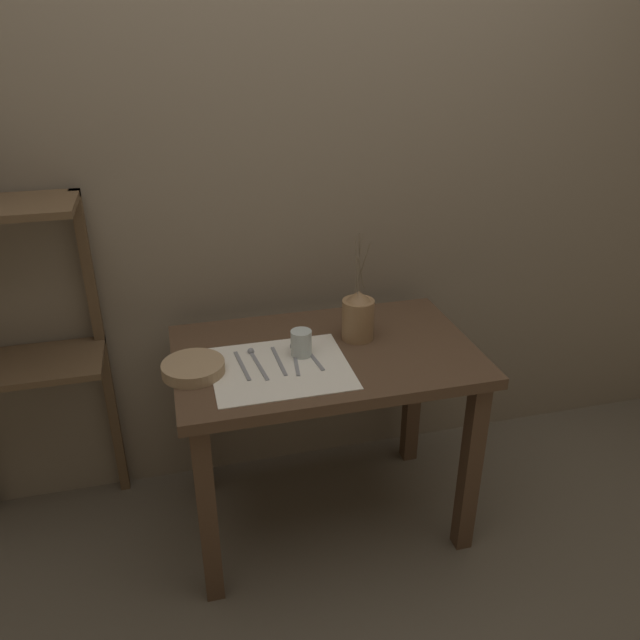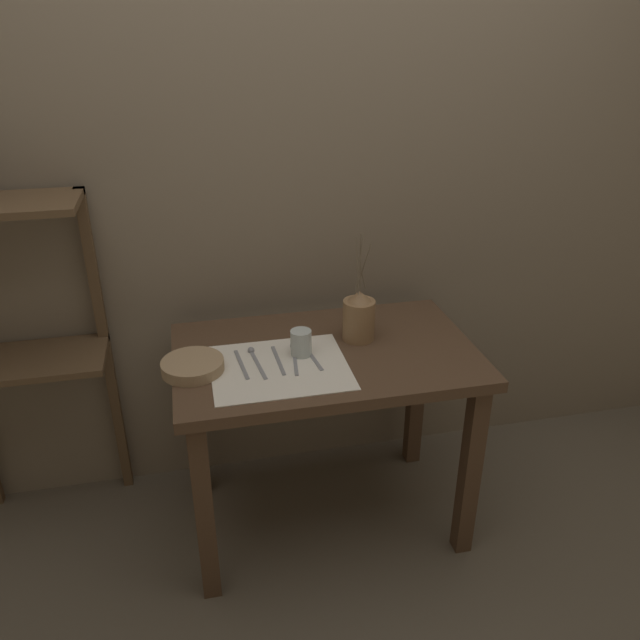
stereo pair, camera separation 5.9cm
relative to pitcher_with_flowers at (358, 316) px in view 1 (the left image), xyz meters
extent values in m
plane|color=brown|center=(-0.14, -0.06, -0.84)|extent=(12.00, 12.00, 0.00)
cube|color=#7A6B56|center=(-0.14, 0.38, 0.36)|extent=(7.00, 0.06, 2.40)
cube|color=#4C3523|center=(-0.14, -0.06, -0.11)|extent=(1.04, 0.66, 0.04)
cube|color=#4C3523|center=(-0.60, -0.33, -0.48)|extent=(0.06, 0.06, 0.71)
cube|color=#4C3523|center=(0.32, -0.33, -0.48)|extent=(0.06, 0.06, 0.71)
cube|color=#4C3523|center=(-0.60, 0.21, -0.48)|extent=(0.06, 0.06, 0.71)
cube|color=#4C3523|center=(0.32, 0.21, -0.48)|extent=(0.06, 0.06, 0.71)
cube|color=brown|center=(-1.16, 0.18, -0.14)|extent=(0.55, 0.29, 0.02)
cube|color=brown|center=(-0.91, 0.31, -0.20)|extent=(0.04, 0.04, 1.27)
cube|color=silver|center=(-0.31, -0.14, -0.08)|extent=(0.45, 0.38, 0.00)
cylinder|color=olive|center=(0.00, 0.00, -0.01)|extent=(0.11, 0.11, 0.15)
cone|color=olive|center=(0.00, 0.00, 0.08)|extent=(0.09, 0.09, 0.04)
cylinder|color=brown|center=(-0.02, -0.02, 0.20)|extent=(0.01, 0.02, 0.20)
cylinder|color=brown|center=(0.01, 0.00, 0.19)|extent=(0.04, 0.04, 0.18)
cylinder|color=brown|center=(0.00, 0.00, 0.20)|extent=(0.01, 0.01, 0.21)
cylinder|color=brown|center=(-0.01, -0.01, 0.20)|extent=(0.03, 0.03, 0.21)
cylinder|color=brown|center=(0.01, 0.02, 0.16)|extent=(0.03, 0.01, 0.12)
cylinder|color=#9E7F5B|center=(-0.59, -0.10, -0.07)|extent=(0.20, 0.20, 0.04)
cylinder|color=#B7C1BC|center=(-0.22, -0.07, -0.04)|extent=(0.07, 0.07, 0.09)
cube|color=gray|center=(-0.43, -0.10, -0.08)|extent=(0.03, 0.20, 0.00)
cube|color=gray|center=(-0.38, -0.12, -0.08)|extent=(0.04, 0.20, 0.00)
sphere|color=gray|center=(-0.39, -0.02, -0.08)|extent=(0.02, 0.02, 0.02)
cube|color=gray|center=(-0.31, -0.10, -0.08)|extent=(0.02, 0.20, 0.00)
cube|color=gray|center=(-0.25, -0.11, -0.08)|extent=(0.04, 0.20, 0.00)
sphere|color=gray|center=(-0.24, -0.02, -0.08)|extent=(0.02, 0.02, 0.02)
cube|color=gray|center=(-0.19, -0.10, -0.08)|extent=(0.04, 0.20, 0.00)
camera|label=1|loc=(-0.62, -1.89, 0.95)|focal=35.00mm
camera|label=2|loc=(-0.57, -1.90, 0.95)|focal=35.00mm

